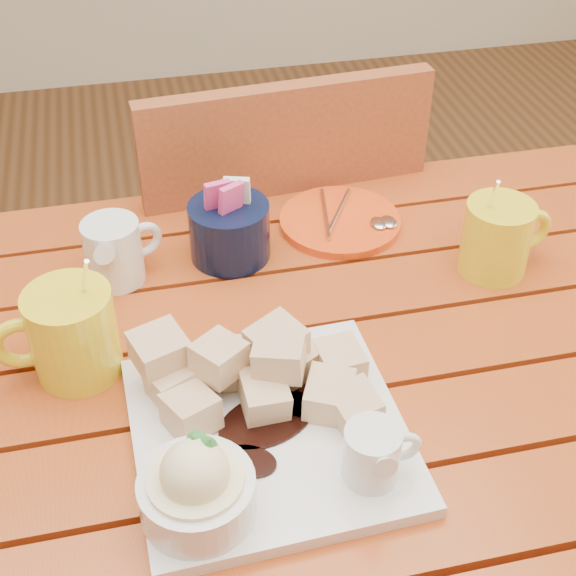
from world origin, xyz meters
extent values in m
cube|color=maroon|center=(0.00, -0.23, 0.73)|extent=(1.20, 0.11, 0.03)
cube|color=maroon|center=(0.00, -0.11, 0.73)|extent=(1.20, 0.11, 0.03)
cube|color=maroon|center=(0.00, 0.00, 0.73)|extent=(1.20, 0.11, 0.03)
cube|color=maroon|center=(0.00, 0.11, 0.73)|extent=(1.20, 0.11, 0.03)
cube|color=maroon|center=(0.00, 0.23, 0.73)|extent=(1.20, 0.11, 0.03)
cube|color=maroon|center=(0.00, 0.34, 0.73)|extent=(1.20, 0.11, 0.03)
cube|color=maroon|center=(0.00, 0.36, 0.68)|extent=(1.12, 0.04, 0.08)
cylinder|color=maroon|center=(0.55, 0.35, 0.36)|extent=(0.06, 0.06, 0.72)
cube|color=white|center=(-0.01, -0.10, 0.76)|extent=(0.28, 0.28, 0.02)
cube|color=#C27C3B|center=(-0.05, -0.04, 0.82)|extent=(0.07, 0.07, 0.04)
cube|color=#C27C3B|center=(0.01, -0.05, 0.82)|extent=(0.06, 0.06, 0.04)
cube|color=#C27C3B|center=(-0.04, -0.02, 0.79)|extent=(0.06, 0.06, 0.04)
cube|color=#C27C3B|center=(0.03, -0.03, 0.79)|extent=(0.07, 0.07, 0.04)
cube|color=#C27C3B|center=(-0.10, -0.03, 0.79)|extent=(0.06, 0.06, 0.04)
cube|color=#C27C3B|center=(0.08, -0.04, 0.79)|extent=(0.05, 0.05, 0.04)
cube|color=#C27C3B|center=(-0.09, -0.08, 0.79)|extent=(0.07, 0.07, 0.04)
cube|color=#C27C3B|center=(0.05, -0.09, 0.79)|extent=(0.06, 0.06, 0.04)
cube|color=#C27C3B|center=(-0.01, -0.07, 0.79)|extent=(0.05, 0.05, 0.04)
cube|color=#C27C3B|center=(0.07, -0.11, 0.79)|extent=(0.06, 0.06, 0.04)
cube|color=#C27C3B|center=(0.01, -0.03, 0.82)|extent=(0.07, 0.07, 0.04)
cube|color=#C27C3B|center=(-0.11, -0.02, 0.82)|extent=(0.06, 0.06, 0.04)
cylinder|color=white|center=(-0.10, -0.18, 0.79)|extent=(0.11, 0.11, 0.04)
cylinder|color=#FFF3BB|center=(-0.10, -0.18, 0.80)|extent=(0.09, 0.09, 0.03)
sphere|color=#FFF3BB|center=(-0.10, -0.18, 0.82)|extent=(0.06, 0.06, 0.06)
cone|color=#2D8A37|center=(-0.08, -0.18, 0.85)|extent=(0.04, 0.04, 0.03)
cone|color=#2D8A37|center=(-0.09, -0.17, 0.84)|extent=(0.03, 0.03, 0.02)
cylinder|color=white|center=(0.07, -0.18, 0.79)|extent=(0.05, 0.05, 0.06)
cylinder|color=black|center=(0.07, -0.18, 0.82)|extent=(0.04, 0.04, 0.01)
cone|color=white|center=(0.07, -0.21, 0.82)|extent=(0.02, 0.02, 0.03)
torus|color=white|center=(0.10, -0.18, 0.80)|extent=(0.04, 0.01, 0.04)
cylinder|color=yellow|center=(-0.20, 0.05, 0.80)|extent=(0.10, 0.10, 0.11)
cylinder|color=black|center=(-0.20, 0.05, 0.85)|extent=(0.08, 0.08, 0.01)
torus|color=yellow|center=(-0.26, 0.04, 0.80)|extent=(0.07, 0.02, 0.07)
cylinder|color=silver|center=(-0.18, 0.06, 0.84)|extent=(0.03, 0.06, 0.14)
cylinder|color=yellow|center=(0.33, 0.12, 0.80)|extent=(0.09, 0.09, 0.10)
cylinder|color=black|center=(0.33, 0.12, 0.84)|extent=(0.07, 0.07, 0.01)
torus|color=yellow|center=(0.38, 0.12, 0.80)|extent=(0.06, 0.02, 0.06)
cylinder|color=silver|center=(0.31, 0.13, 0.83)|extent=(0.02, 0.06, 0.13)
cylinder|color=white|center=(-0.15, 0.20, 0.79)|extent=(0.07, 0.07, 0.09)
cylinder|color=white|center=(-0.15, 0.20, 0.83)|extent=(0.06, 0.06, 0.01)
cone|color=white|center=(-0.15, 0.17, 0.82)|extent=(0.04, 0.04, 0.03)
torus|color=white|center=(-0.11, 0.20, 0.79)|extent=(0.05, 0.03, 0.05)
cylinder|color=black|center=(0.00, 0.22, 0.79)|extent=(0.11, 0.11, 0.08)
cube|color=#EE408E|center=(-0.01, 0.22, 0.84)|extent=(0.04, 0.02, 0.05)
cube|color=white|center=(0.01, 0.23, 0.84)|extent=(0.04, 0.02, 0.05)
cube|color=#EE408E|center=(0.00, 0.21, 0.84)|extent=(0.04, 0.03, 0.05)
cylinder|color=#EB4914|center=(0.16, 0.26, 0.76)|extent=(0.17, 0.17, 0.01)
cylinder|color=silver|center=(0.14, 0.27, 0.77)|extent=(0.03, 0.12, 0.01)
cylinder|color=silver|center=(0.16, 0.27, 0.77)|extent=(0.07, 0.11, 0.01)
ellipsoid|color=silver|center=(0.21, 0.23, 0.76)|extent=(0.02, 0.03, 0.01)
ellipsoid|color=silver|center=(0.22, 0.23, 0.76)|extent=(0.02, 0.03, 0.01)
cube|color=brown|center=(0.10, 0.56, 0.45)|extent=(0.46, 0.46, 0.03)
cylinder|color=brown|center=(0.27, 0.76, 0.22)|extent=(0.04, 0.04, 0.43)
cylinder|color=brown|center=(-0.10, 0.73, 0.22)|extent=(0.04, 0.04, 0.43)
cylinder|color=brown|center=(0.29, 0.39, 0.22)|extent=(0.04, 0.04, 0.43)
cylinder|color=brown|center=(-0.07, 0.37, 0.22)|extent=(0.04, 0.04, 0.43)
cube|color=brown|center=(0.11, 0.37, 0.69)|extent=(0.43, 0.06, 0.45)
camera|label=1|loc=(-0.12, -0.64, 1.39)|focal=50.00mm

